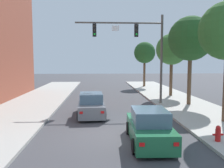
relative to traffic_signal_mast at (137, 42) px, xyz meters
The scene contains 8 objects.
ground_plane 10.29m from the traffic_signal_mast, 106.32° to the right, with size 120.00×120.00×0.00m, color #424247.
traffic_signal_mast is the anchor object (origin of this frame).
car_lead_grey 7.23m from the traffic_signal_mast, 133.01° to the right, with size 2.00×4.32×1.60m.
car_following_green 10.79m from the traffic_signal_mast, 95.56° to the right, with size 1.94×4.29×1.60m.
fire_hydrant 11.35m from the traffic_signal_mast, 78.02° to the right, with size 0.48×0.24×0.72m.
street_tree_second 4.38m from the traffic_signal_mast, 11.47° to the right, with size 3.64×3.64×7.27m.
street_tree_third 6.11m from the traffic_signal_mast, 44.81° to the left, with size 3.23×3.23×6.45m.
street_tree_farthest 14.14m from the traffic_signal_mast, 76.46° to the left, with size 3.04×3.04×6.35m.
Camera 1 is at (-0.75, -11.76, 3.75)m, focal length 38.11 mm.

